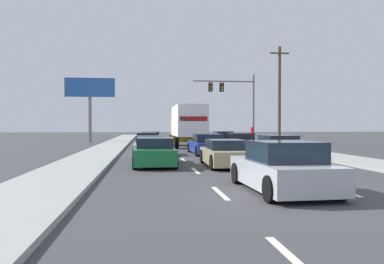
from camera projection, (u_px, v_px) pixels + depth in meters
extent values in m
plane|color=#3D3D3F|center=(186.00, 145.00, 34.43)|extent=(140.00, 140.00, 0.00)
cube|color=#9E9E99|center=(274.00, 147.00, 30.26)|extent=(2.54, 80.00, 0.14)
cube|color=#9E9E99|center=(108.00, 148.00, 28.67)|extent=(2.54, 80.00, 0.14)
cube|color=silver|center=(293.00, 259.00, 5.08)|extent=(0.14, 2.00, 0.01)
cube|color=silver|center=(220.00, 193.00, 10.04)|extent=(0.14, 2.00, 0.01)
cube|color=silver|center=(195.00, 171.00, 15.00)|extent=(0.14, 2.00, 0.01)
cube|color=silver|center=(183.00, 159.00, 19.96)|extent=(0.14, 2.00, 0.01)
cube|color=silver|center=(176.00, 153.00, 24.92)|extent=(0.14, 2.00, 0.01)
cube|color=silver|center=(171.00, 148.00, 29.89)|extent=(0.14, 2.00, 0.01)
cube|color=silver|center=(167.00, 145.00, 34.85)|extent=(0.14, 2.00, 0.01)
cube|color=silver|center=(164.00, 143.00, 39.81)|extent=(0.14, 2.00, 0.01)
cube|color=silver|center=(162.00, 141.00, 44.77)|extent=(0.14, 2.00, 0.01)
cube|color=silver|center=(160.00, 139.00, 49.73)|extent=(0.14, 2.00, 0.01)
cube|color=silver|center=(159.00, 138.00, 54.69)|extent=(0.14, 2.00, 0.01)
cube|color=silver|center=(158.00, 137.00, 59.66)|extent=(0.14, 2.00, 0.01)
cube|color=silver|center=(341.00, 190.00, 10.46)|extent=(0.14, 2.00, 0.01)
cube|color=silver|center=(278.00, 169.00, 15.42)|extent=(0.14, 2.00, 0.01)
cube|color=silver|center=(246.00, 159.00, 20.38)|extent=(0.14, 2.00, 0.01)
cube|color=silver|center=(226.00, 152.00, 25.34)|extent=(0.14, 2.00, 0.01)
cube|color=silver|center=(213.00, 148.00, 30.30)|extent=(0.14, 2.00, 0.01)
cube|color=silver|center=(203.00, 145.00, 35.26)|extent=(0.14, 2.00, 0.01)
cube|color=silver|center=(196.00, 142.00, 40.23)|extent=(0.14, 2.00, 0.01)
cube|color=silver|center=(191.00, 141.00, 45.19)|extent=(0.14, 2.00, 0.01)
cube|color=silver|center=(186.00, 139.00, 50.15)|extent=(0.14, 2.00, 0.01)
cube|color=silver|center=(183.00, 138.00, 55.11)|extent=(0.14, 2.00, 0.01)
cube|color=silver|center=(179.00, 137.00, 60.07)|extent=(0.14, 2.00, 0.01)
cube|color=orange|center=(150.00, 140.00, 36.19)|extent=(1.87, 4.64, 0.62)
cube|color=#192333|center=(150.00, 134.00, 36.08)|extent=(1.61, 2.34, 0.46)
cylinder|color=black|center=(141.00, 140.00, 37.81)|extent=(0.23, 0.64, 0.64)
cylinder|color=black|center=(158.00, 140.00, 38.04)|extent=(0.23, 0.64, 0.64)
cylinder|color=black|center=(142.00, 142.00, 34.34)|extent=(0.23, 0.64, 0.64)
cylinder|color=black|center=(160.00, 142.00, 34.58)|extent=(0.23, 0.64, 0.64)
cube|color=slate|center=(147.00, 143.00, 30.02)|extent=(1.83, 4.37, 0.55)
cube|color=#192333|center=(147.00, 136.00, 29.79)|extent=(1.58, 2.25, 0.55)
cylinder|color=black|center=(136.00, 143.00, 31.51)|extent=(0.23, 0.64, 0.64)
cylinder|color=black|center=(156.00, 143.00, 31.74)|extent=(0.23, 0.64, 0.64)
cylinder|color=black|center=(136.00, 145.00, 28.31)|extent=(0.23, 0.64, 0.64)
cylinder|color=black|center=(158.00, 145.00, 28.54)|extent=(0.23, 0.64, 0.64)
cube|color=white|center=(150.00, 148.00, 23.40)|extent=(1.90, 4.24, 0.57)
cube|color=#192333|center=(150.00, 140.00, 23.36)|extent=(1.67, 2.06, 0.44)
cylinder|color=black|center=(136.00, 148.00, 24.85)|extent=(0.22, 0.64, 0.64)
cylinder|color=black|center=(163.00, 148.00, 25.06)|extent=(0.22, 0.64, 0.64)
cylinder|color=black|center=(135.00, 151.00, 21.74)|extent=(0.22, 0.64, 0.64)
cylinder|color=black|center=(165.00, 151.00, 21.95)|extent=(0.22, 0.64, 0.64)
cube|color=#196B38|center=(155.00, 155.00, 17.19)|extent=(1.78, 4.61, 0.67)
cube|color=#192333|center=(155.00, 143.00, 16.82)|extent=(1.56, 2.22, 0.44)
cylinder|color=black|center=(138.00, 155.00, 18.83)|extent=(0.22, 0.64, 0.64)
cylinder|color=black|center=(170.00, 155.00, 19.02)|extent=(0.22, 0.64, 0.64)
cylinder|color=black|center=(135.00, 162.00, 15.36)|extent=(0.22, 0.64, 0.64)
cylinder|color=black|center=(175.00, 161.00, 15.55)|extent=(0.22, 0.64, 0.64)
cube|color=white|center=(189.00, 121.00, 30.85)|extent=(2.36, 6.07, 2.45)
cube|color=red|center=(194.00, 119.00, 27.87)|extent=(2.08, 0.06, 0.36)
cube|color=yellow|center=(183.00, 131.00, 34.75)|extent=(2.23, 1.82, 2.07)
cylinder|color=black|center=(171.00, 140.00, 34.63)|extent=(0.31, 0.96, 0.96)
cylinder|color=black|center=(195.00, 140.00, 34.91)|extent=(0.31, 0.96, 0.96)
cylinder|color=black|center=(176.00, 142.00, 29.53)|extent=(0.31, 0.96, 0.96)
cylinder|color=black|center=(204.00, 142.00, 29.82)|extent=(0.31, 0.96, 0.96)
cube|color=#1E389E|center=(207.00, 147.00, 23.87)|extent=(1.88, 4.69, 0.62)
cube|color=#192333|center=(207.00, 138.00, 23.53)|extent=(1.63, 2.08, 0.51)
cylinder|color=black|center=(190.00, 147.00, 25.52)|extent=(0.23, 0.64, 0.64)
cylinder|color=black|center=(214.00, 147.00, 25.75)|extent=(0.23, 0.64, 0.64)
cylinder|color=black|center=(197.00, 151.00, 21.99)|extent=(0.23, 0.64, 0.64)
cylinder|color=black|center=(226.00, 151.00, 22.21)|extent=(0.23, 0.64, 0.64)
cube|color=tan|center=(226.00, 156.00, 16.67)|extent=(1.80, 4.07, 0.61)
cube|color=#192333|center=(226.00, 144.00, 16.73)|extent=(1.56, 2.09, 0.42)
cylinder|color=black|center=(203.00, 156.00, 18.04)|extent=(0.23, 0.64, 0.64)
cylinder|color=black|center=(236.00, 156.00, 18.22)|extent=(0.23, 0.64, 0.64)
cylinder|color=black|center=(213.00, 162.00, 15.11)|extent=(0.23, 0.64, 0.64)
cylinder|color=black|center=(253.00, 162.00, 15.30)|extent=(0.23, 0.64, 0.64)
cube|color=#B7BABF|center=(282.00, 173.00, 10.37)|extent=(1.96, 4.09, 0.69)
cube|color=#192333|center=(285.00, 151.00, 10.16)|extent=(1.68, 1.94, 0.55)
cylinder|color=black|center=(237.00, 173.00, 11.70)|extent=(0.24, 0.65, 0.64)
cylinder|color=black|center=(290.00, 172.00, 11.96)|extent=(0.24, 0.65, 0.64)
cylinder|color=black|center=(271.00, 189.00, 8.79)|extent=(0.24, 0.65, 0.64)
cylinder|color=black|center=(340.00, 187.00, 9.04)|extent=(0.24, 0.65, 0.64)
cube|color=black|center=(223.00, 140.00, 36.04)|extent=(1.84, 4.57, 0.61)
cube|color=#192333|center=(223.00, 134.00, 35.81)|extent=(1.59, 2.11, 0.50)
cylinder|color=black|center=(211.00, 140.00, 37.63)|extent=(0.23, 0.64, 0.64)
cylinder|color=black|center=(227.00, 140.00, 37.86)|extent=(0.23, 0.64, 0.64)
cylinder|color=black|center=(218.00, 142.00, 34.22)|extent=(0.23, 0.64, 0.64)
cylinder|color=black|center=(236.00, 142.00, 34.45)|extent=(0.23, 0.64, 0.64)
cube|color=maroon|center=(241.00, 143.00, 28.45)|extent=(1.95, 4.04, 0.63)
cube|color=#192333|center=(240.00, 136.00, 28.51)|extent=(1.68, 2.01, 0.46)
cylinder|color=black|center=(225.00, 144.00, 29.77)|extent=(0.23, 0.64, 0.64)
cylinder|color=black|center=(246.00, 144.00, 30.02)|extent=(0.23, 0.64, 0.64)
cylinder|color=black|center=(234.00, 146.00, 26.90)|extent=(0.23, 0.64, 0.64)
cylinder|color=black|center=(258.00, 146.00, 27.15)|extent=(0.23, 0.64, 0.64)
cube|color=red|center=(276.00, 150.00, 20.34)|extent=(1.80, 4.21, 0.65)
cube|color=#192333|center=(278.00, 140.00, 20.07)|extent=(1.58, 2.13, 0.49)
cylinder|color=black|center=(253.00, 151.00, 21.78)|extent=(0.22, 0.64, 0.64)
cylinder|color=black|center=(281.00, 151.00, 21.99)|extent=(0.22, 0.64, 0.64)
cylinder|color=black|center=(271.00, 155.00, 18.70)|extent=(0.22, 0.64, 0.64)
cylinder|color=black|center=(303.00, 155.00, 18.92)|extent=(0.22, 0.64, 0.64)
cylinder|color=#595B56|center=(254.00, 108.00, 41.61)|extent=(0.20, 0.20, 7.40)
cylinder|color=#595B56|center=(224.00, 81.00, 41.15)|extent=(6.71, 0.14, 0.14)
cube|color=black|center=(222.00, 87.00, 41.14)|extent=(0.40, 0.56, 0.95)
sphere|color=red|center=(222.00, 84.00, 40.83)|extent=(0.20, 0.20, 0.20)
sphere|color=orange|center=(222.00, 87.00, 40.83)|extent=(0.20, 0.20, 0.20)
sphere|color=green|center=(222.00, 90.00, 40.84)|extent=(0.20, 0.20, 0.20)
cube|color=black|center=(210.00, 87.00, 40.99)|extent=(0.40, 0.56, 0.95)
sphere|color=red|center=(211.00, 84.00, 40.68)|extent=(0.20, 0.20, 0.20)
sphere|color=orange|center=(211.00, 87.00, 40.68)|extent=(0.20, 0.20, 0.20)
sphere|color=green|center=(211.00, 90.00, 40.69)|extent=(0.20, 0.20, 0.20)
cylinder|color=brown|center=(279.00, 96.00, 34.69)|extent=(0.28, 0.28, 9.02)
cube|color=brown|center=(280.00, 53.00, 34.63)|extent=(1.80, 0.12, 0.12)
cylinder|color=slate|center=(90.00, 119.00, 41.04)|extent=(0.36, 0.36, 4.91)
cube|color=#2659A5|center=(90.00, 87.00, 40.98)|extent=(5.31, 0.20, 2.05)
cylinder|color=#3F3F42|center=(252.00, 139.00, 36.33)|extent=(0.32, 0.32, 0.78)
cylinder|color=red|center=(252.00, 131.00, 36.32)|extent=(0.38, 0.38, 0.68)
sphere|color=tan|center=(252.00, 126.00, 36.31)|extent=(0.21, 0.21, 0.21)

